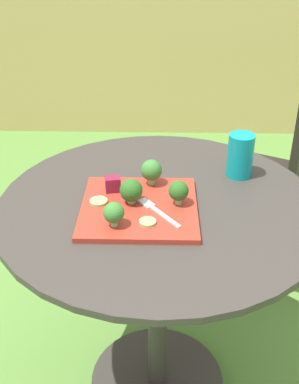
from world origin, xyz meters
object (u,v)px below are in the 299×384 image
drinking_glass (240,158)px  patio_chair (274,164)px  salad_plate (139,208)px  fork (156,210)px

drinking_glass → patio_chair: bearing=65.0°
salad_plate → drinking_glass: drinking_glass is taller
patio_chair → salad_plate: patio_chair is taller
salad_plate → fork: 0.05m
patio_chair → drinking_glass: (-0.23, -0.49, 0.27)m
patio_chair → salad_plate: bearing=-126.5°
fork → salad_plate: bearing=149.4°
patio_chair → fork: bearing=-123.2°
patio_chair → fork: patio_chair is taller
drinking_glass → fork: bearing=-137.0°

